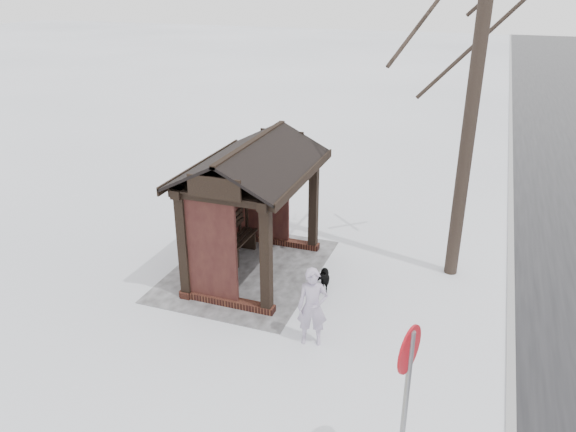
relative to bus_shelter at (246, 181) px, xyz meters
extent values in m
plane|color=white|center=(0.00, 0.16, -2.17)|extent=(120.00, 120.00, 0.00)
cube|color=gray|center=(0.00, 5.66, -2.16)|extent=(120.00, 0.15, 0.06)
cube|color=#98989D|center=(0.00, -0.04, -2.16)|extent=(4.20, 3.20, 0.02)
cube|color=#3B1A15|center=(0.00, -0.74, -2.09)|extent=(3.30, 0.22, 0.16)
cube|color=#3B1A15|center=(-1.50, 0.16, -2.09)|extent=(0.22, 2.10, 0.16)
cube|color=#3B1A15|center=(1.50, 0.16, -2.09)|extent=(0.22, 2.10, 0.16)
cube|color=black|center=(-1.50, 1.06, -1.02)|extent=(0.20, 0.20, 2.30)
cube|color=black|center=(1.50, 1.06, -1.02)|extent=(0.20, 0.20, 2.30)
cube|color=black|center=(-1.50, -0.74, -1.02)|extent=(0.20, 0.20, 2.30)
cube|color=black|center=(1.50, -0.74, -1.02)|extent=(0.20, 0.20, 2.30)
cube|color=black|center=(0.00, -0.74, -0.94)|extent=(2.80, 0.08, 2.14)
cube|color=black|center=(-1.50, -0.16, -0.94)|extent=(0.08, 1.17, 2.14)
cube|color=black|center=(1.50, -0.16, -0.94)|extent=(0.08, 1.17, 2.14)
cube|color=black|center=(0.00, 1.06, 0.19)|extent=(3.40, 0.20, 0.18)
cube|color=black|center=(0.00, -0.74, 0.19)|extent=(3.40, 0.20, 0.18)
cylinder|color=black|center=(-1.50, 4.36, 2.11)|extent=(0.29, 0.29, 8.55)
imported|color=#A698B2|center=(2.11, 2.20, -1.41)|extent=(0.50, 0.63, 1.51)
imported|color=black|center=(0.27, 1.83, -1.87)|extent=(0.76, 0.55, 0.59)
cylinder|color=gray|center=(4.65, 4.22, -0.97)|extent=(0.07, 0.07, 2.39)
cylinder|color=#A60B15|center=(4.65, 4.20, -0.04)|extent=(0.61, 0.19, 0.62)
cylinder|color=white|center=(4.65, 4.18, -0.04)|extent=(0.47, 0.15, 0.48)
camera|label=1|loc=(10.34, 4.73, 4.09)|focal=35.00mm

